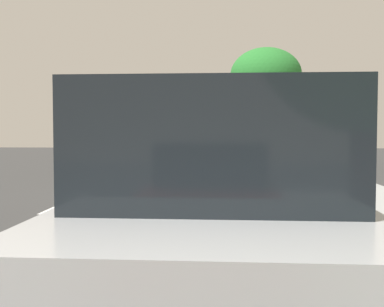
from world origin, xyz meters
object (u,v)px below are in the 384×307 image
(parked_suv_silver_second, at_px, (217,210))
(parked_sedan_white_mid, at_px, (224,165))
(cyclist_with_backpack, at_px, (250,156))
(pedestrian_on_phone, at_px, (280,141))
(parked_sedan_green_far, at_px, (220,153))
(fire_hydrant, at_px, (253,154))
(parked_suv_dark_blue_farthest, at_px, (219,143))
(bicycle_at_curb, at_px, (241,179))
(street_tree_mid_block, at_px, (266,76))
(street_tree_far_end, at_px, (257,97))

(parked_suv_silver_second, relative_size, parked_sedan_white_mid, 1.07)
(cyclist_with_backpack, relative_size, pedestrian_on_phone, 0.98)
(parked_sedan_green_far, xyz_separation_m, fire_hydrant, (1.54, 2.75, -0.19))
(parked_suv_dark_blue_farthest, bearing_deg, bicycle_at_curb, -86.77)
(parked_suv_silver_second, distance_m, parked_sedan_green_far, 15.76)
(cyclist_with_backpack, distance_m, street_tree_mid_block, 8.74)
(parked_sedan_white_mid, relative_size, parked_sedan_green_far, 1.00)
(bicycle_at_curb, bearing_deg, fire_hydrant, 84.62)
(parked_sedan_green_far, height_order, parked_suv_dark_blue_farthest, parked_suv_dark_blue_farthest)
(parked_suv_silver_second, relative_size, bicycle_at_curb, 3.42)
(parked_suv_silver_second, distance_m, cyclist_with_backpack, 8.56)
(parked_sedan_white_mid, relative_size, pedestrian_on_phone, 2.55)
(parked_sedan_white_mid, distance_m, street_tree_far_end, 13.25)
(parked_suv_dark_blue_farthest, bearing_deg, parked_sedan_green_far, -89.22)
(parked_sedan_white_mid, bearing_deg, cyclist_with_backpack, -35.44)
(fire_hydrant, bearing_deg, cyclist_with_backpack, -93.89)
(parked_sedan_green_far, bearing_deg, parked_sedan_white_mid, -88.53)
(bicycle_at_curb, height_order, street_tree_mid_block, street_tree_mid_block)
(parked_sedan_green_far, relative_size, street_tree_mid_block, 0.88)
(cyclist_with_backpack, height_order, fire_hydrant, cyclist_with_backpack)
(parked_suv_silver_second, height_order, bicycle_at_curb, parked_suv_silver_second)
(parked_sedan_green_far, height_order, street_tree_mid_block, street_tree_mid_block)
(parked_sedan_green_far, height_order, cyclist_with_backpack, cyclist_with_backpack)
(parked_suv_silver_second, height_order, street_tree_far_end, street_tree_far_end)
(pedestrian_on_phone, bearing_deg, parked_suv_dark_blue_farthest, -178.41)
(bicycle_at_curb, bearing_deg, street_tree_mid_block, 80.48)
(parked_sedan_white_mid, relative_size, street_tree_mid_block, 0.88)
(parked_suv_dark_blue_farthest, height_order, street_tree_mid_block, street_tree_mid_block)
(cyclist_with_backpack, bearing_deg, parked_sedan_green_far, 96.79)
(pedestrian_on_phone, relative_size, fire_hydrant, 2.07)
(cyclist_with_backpack, xyz_separation_m, pedestrian_on_phone, (2.27, 13.41, 0.10))
(parked_suv_silver_second, bearing_deg, cyclist_with_backpack, 85.11)
(parked_sedan_green_far, relative_size, street_tree_far_end, 0.84)
(parked_suv_dark_blue_farthest, relative_size, fire_hydrant, 5.62)
(street_tree_mid_block, height_order, fire_hydrant, street_tree_mid_block)
(parked_sedan_green_far, bearing_deg, fire_hydrant, 60.80)
(parked_suv_silver_second, height_order, parked_sedan_white_mid, parked_suv_silver_second)
(bicycle_at_curb, distance_m, street_tree_far_end, 13.30)
(parked_suv_silver_second, xyz_separation_m, pedestrian_on_phone, (2.99, 21.93, 0.10))
(street_tree_mid_block, xyz_separation_m, fire_hydrant, (-0.39, 1.83, -3.43))
(cyclist_with_backpack, relative_size, street_tree_far_end, 0.32)
(parked_sedan_white_mid, height_order, pedestrian_on_phone, pedestrian_on_phone)
(bicycle_at_curb, bearing_deg, parked_suv_dark_blue_farthest, 93.23)
(parked_suv_dark_blue_farthest, distance_m, bicycle_at_curb, 12.88)
(bicycle_at_curb, xyz_separation_m, pedestrian_on_phone, (2.48, 12.94, 0.74))
(parked_suv_dark_blue_farthest, relative_size, pedestrian_on_phone, 2.72)
(cyclist_with_backpack, bearing_deg, pedestrian_on_phone, 80.41)
(cyclist_with_backpack, xyz_separation_m, fire_hydrant, (0.68, 9.99, -0.47))
(parked_sedan_green_far, xyz_separation_m, street_tree_far_end, (1.93, 6.11, 2.71))
(parked_sedan_green_far, relative_size, pedestrian_on_phone, 2.56)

